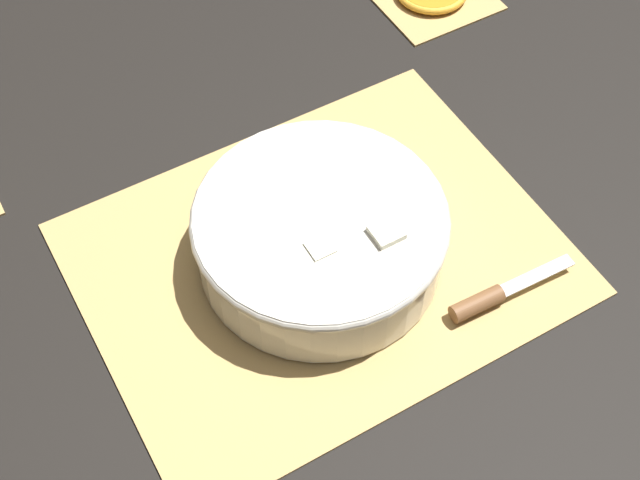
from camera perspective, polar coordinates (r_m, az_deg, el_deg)
name	(u,v)px	position (r m, az deg, el deg)	size (l,w,h in m)	color
ground_plane	(320,260)	(0.91, 0.00, -1.26)	(6.00, 6.00, 0.00)	black
bamboo_mat_center	(320,258)	(0.91, 0.00, -1.15)	(0.47, 0.37, 0.01)	tan
fruit_salad_bowl	(320,233)	(0.87, 0.01, 0.45)	(0.25, 0.25, 0.08)	silver
paring_knife	(483,301)	(0.88, 10.41, -3.84)	(0.14, 0.02, 0.02)	silver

